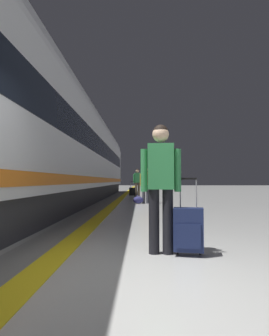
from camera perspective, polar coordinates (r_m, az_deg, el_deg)
ground_plane at (r=3.39m, az=-2.94°, el=-19.01°), size 120.00×120.00×0.00m
safety_line_strip at (r=13.32m, az=-3.56°, el=-6.55°), size 0.36×80.00×0.01m
tactile_edge_band at (r=13.35m, az=-5.15°, el=-6.54°), size 0.70×80.00×0.01m
high_speed_train at (r=13.09m, az=-13.39°, el=4.39°), size 2.94×31.39×4.97m
traveller_foreground at (r=4.06m, az=4.97°, el=-1.94°), size 0.54×0.22×1.72m
rolling_suitcase_foreground at (r=4.05m, az=10.13°, el=-11.31°), size 0.41×0.29×1.01m
passenger_near at (r=12.92m, az=2.11°, el=-2.55°), size 0.49×0.31×1.57m
duffel_bag_near at (r=12.86m, az=0.69°, el=-6.04°), size 0.44×0.26×0.36m
passenger_mid at (r=18.87m, az=0.55°, el=-2.33°), size 0.52×0.28×1.71m
suitcase_mid at (r=18.61m, az=-0.44°, el=-4.45°), size 0.39×0.25×0.94m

